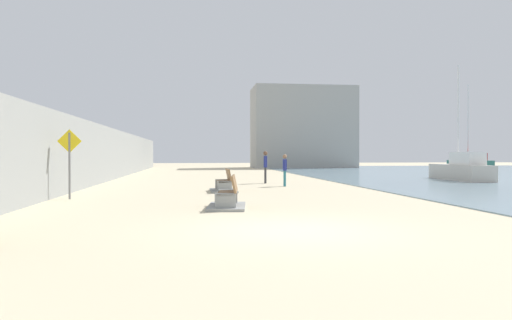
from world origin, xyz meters
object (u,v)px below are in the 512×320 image
Objects in this scene: bench_near at (228,200)px; pedestrian_sign at (70,156)px; boat_nearest at (461,169)px; boat_outer at (470,164)px; bench_far at (224,186)px; person_walking at (265,164)px; person_standing at (285,168)px.

bench_near is 6.57m from pedestrian_sign.
boat_nearest is (15.13, 12.79, 0.48)m from bench_near.
boat_nearest is at bearing -123.59° from boat_outer.
boat_outer is at bearing 56.41° from boat_nearest.
bench_near is 1.05× the size of bench_far.
bench_near is 0.89× the size of pedestrian_sign.
bench_far is at bearing -156.30° from boat_nearest.
boat_nearest is at bearing 40.20° from bench_near.
boat_nearest is (12.23, 1.05, -0.34)m from person_walking.
bench_far is 1.19× the size of person_walking.
person_standing is (3.22, 2.89, 0.69)m from bench_far.
bench_far is at bearing -140.68° from boat_outer.
bench_far is at bearing -138.13° from person_standing.
person_standing is at bearing 32.50° from pedestrian_sign.
boat_outer is 1.11× the size of boat_nearest.
pedestrian_sign is (-5.42, 3.47, 1.32)m from bench_near.
bench_near is 6.27m from bench_far.
person_standing is at bearing -141.12° from boat_outer.
boat_outer is 14.86m from boat_nearest.
person_standing is 0.23× the size of boat_nearest.
bench_near is at bearing -92.51° from bench_far.
boat_nearest reaches higher than person_walking.
person_walking is at bearing -175.07° from boat_nearest.
boat_nearest reaches higher than bench_far.
bench_near is 1.38× the size of person_standing.
pedestrian_sign is at bearing 147.35° from bench_near.
bench_near and bench_far have the same top height.
person_walking is at bearing -146.70° from boat_outer.
bench_near is 19.82m from boat_nearest.
pedestrian_sign is (-28.78, -21.70, 0.82)m from boat_outer.
person_standing is at bearing 69.08° from bench_near.
person_standing reaches higher than bench_far.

